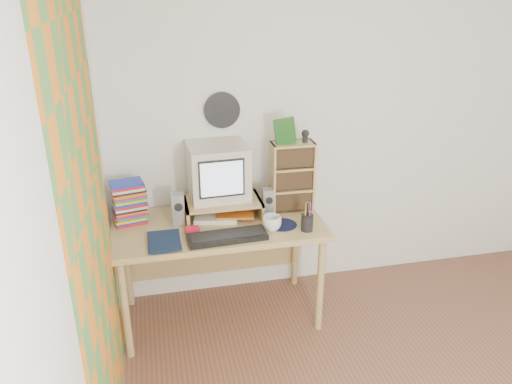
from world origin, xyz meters
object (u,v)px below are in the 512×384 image
mug (272,223)px  dvd_stack (129,202)px  cd_rack (292,177)px  diary (148,241)px  keyboard (227,237)px  crt_monitor (218,172)px  desk (217,236)px

mug → dvd_stack: bearing=160.8°
cd_rack → diary: (-1.01, -0.31, -0.22)m
keyboard → diary: 0.49m
keyboard → mug: mug is taller
crt_monitor → keyboard: 0.48m
diary → cd_rack: bearing=17.3°
dvd_stack → cd_rack: 1.11m
cd_rack → diary: cd_rack is taller
dvd_stack → mug: (0.89, -0.31, -0.10)m
desk → cd_rack: size_ratio=2.85×
desk → dvd_stack: 0.64m
cd_rack → diary: size_ratio=2.00×
keyboard → dvd_stack: size_ratio=1.70×
cd_rack → mug: (-0.21, -0.28, -0.20)m
cd_rack → diary: bearing=-161.7°
crt_monitor → dvd_stack: crt_monitor is taller
dvd_stack → cd_rack: (1.11, -0.03, 0.10)m
dvd_stack → crt_monitor: bearing=-10.8°
dvd_stack → cd_rack: size_ratio=0.60×
keyboard → desk: bearing=91.4°
desk → diary: bearing=-150.4°
keyboard → dvd_stack: 0.71m
keyboard → diary: diary is taller
keyboard → cd_rack: 0.66m
keyboard → mug: (0.30, 0.06, 0.03)m
crt_monitor → diary: (-0.50, -0.35, -0.28)m
crt_monitor → diary: size_ratio=1.58×
dvd_stack → mug: bearing=-31.2°
crt_monitor → mug: crt_monitor is taller
dvd_stack → diary: size_ratio=1.20×
cd_rack → dvd_stack: bearing=179.7°
dvd_stack → mug: 0.95m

